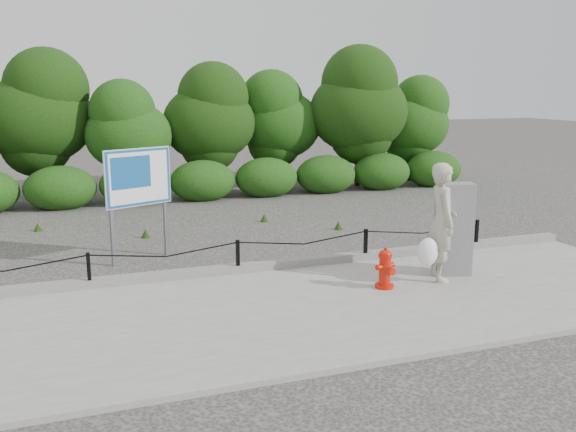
% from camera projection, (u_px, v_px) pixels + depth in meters
% --- Properties ---
extents(ground, '(90.00, 90.00, 0.00)m').
position_uv_depth(ground, '(238.00, 277.00, 10.79)').
color(ground, '#2D2B28').
rests_on(ground, ground).
extents(sidewalk, '(14.00, 4.00, 0.08)m').
position_uv_depth(sidewalk, '(273.00, 314.00, 8.94)').
color(sidewalk, gray).
rests_on(sidewalk, ground).
extents(curb, '(14.00, 0.22, 0.14)m').
position_uv_depth(curb, '(237.00, 268.00, 10.81)').
color(curb, slate).
rests_on(curb, sidewalk).
extents(chain_barrier, '(10.06, 0.06, 0.60)m').
position_uv_depth(chain_barrier, '(238.00, 252.00, 10.70)').
color(chain_barrier, black).
rests_on(chain_barrier, sidewalk).
extents(treeline, '(20.09, 3.64, 4.55)m').
position_uv_depth(treeline, '(168.00, 117.00, 18.62)').
color(treeline, black).
rests_on(treeline, ground).
extents(fire_hydrant, '(0.38, 0.39, 0.67)m').
position_uv_depth(fire_hydrant, '(385.00, 269.00, 9.92)').
color(fire_hydrant, red).
rests_on(fire_hydrant, sidewalk).
extents(pedestrian, '(0.87, 0.84, 2.00)m').
position_uv_depth(pedestrian, '(441.00, 224.00, 10.22)').
color(pedestrian, '#ABA593').
rests_on(pedestrian, sidewalk).
extents(utility_cabinet, '(0.68, 0.51, 1.78)m').
position_uv_depth(utility_cabinet, '(453.00, 229.00, 10.57)').
color(utility_cabinet, gray).
rests_on(utility_cabinet, sidewalk).
extents(advertising_sign, '(1.27, 0.60, 2.18)m').
position_uv_depth(advertising_sign, '(138.00, 182.00, 11.51)').
color(advertising_sign, slate).
rests_on(advertising_sign, ground).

